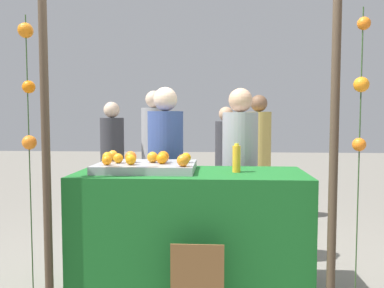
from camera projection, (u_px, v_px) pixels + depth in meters
stall_counter at (191, 233)px, 3.10m from camera, size 1.72×0.73×0.94m
orange_tray at (146, 167)px, 3.12m from camera, size 0.75×0.55×0.06m
orange_0 at (118, 158)px, 3.10m from camera, size 0.08×0.08×0.08m
orange_1 at (153, 157)px, 3.14m from camera, size 0.08×0.08×0.08m
orange_2 at (107, 157)px, 3.19m from camera, size 0.08×0.08×0.08m
orange_3 at (131, 160)px, 2.99m from camera, size 0.08×0.08×0.08m
orange_4 at (186, 158)px, 3.14m from camera, size 0.08×0.08×0.08m
orange_5 at (131, 157)px, 3.14m from camera, size 0.09×0.09×0.09m
orange_6 at (162, 159)px, 3.05m from camera, size 0.08×0.08×0.08m
orange_7 at (183, 161)px, 2.89m from camera, size 0.09×0.09×0.09m
orange_8 at (113, 155)px, 3.29m from camera, size 0.08×0.08×0.08m
orange_9 at (163, 157)px, 3.15m from camera, size 0.09×0.09×0.09m
orange_10 at (107, 160)px, 2.98m from camera, size 0.07×0.07×0.07m
juice_bottle at (237, 159)px, 3.04m from camera, size 0.06×0.06×0.22m
chalkboard_sign at (197, 288)px, 2.57m from camera, size 0.34×0.03×0.57m
vendor_left at (166, 182)px, 3.74m from camera, size 0.32×0.32×1.62m
vendor_right at (240, 183)px, 3.72m from camera, size 0.32×0.32×1.61m
crowd_person_0 at (112, 165)px, 5.33m from camera, size 0.31×0.31×1.54m
crowd_person_1 at (154, 158)px, 5.45m from camera, size 0.34×0.34×1.69m
crowd_person_2 at (258, 161)px, 5.35m from camera, size 0.33×0.33×1.63m
crowd_person_3 at (226, 164)px, 5.59m from camera, size 0.30×0.30×1.48m
canopy_post_left at (46, 155)px, 2.71m from camera, size 0.06×0.06×2.20m
canopy_post_right at (334, 157)px, 2.59m from camera, size 0.06×0.06×2.20m
garland_strand_left at (28, 88)px, 2.70m from camera, size 0.11×0.11×2.03m
garland_strand_right at (361, 92)px, 2.50m from camera, size 0.09×0.10×2.03m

